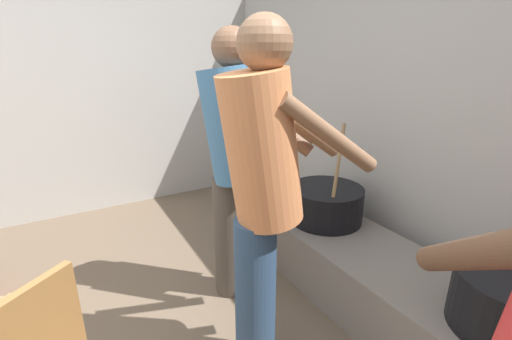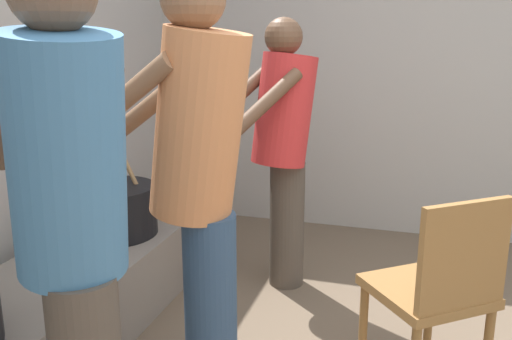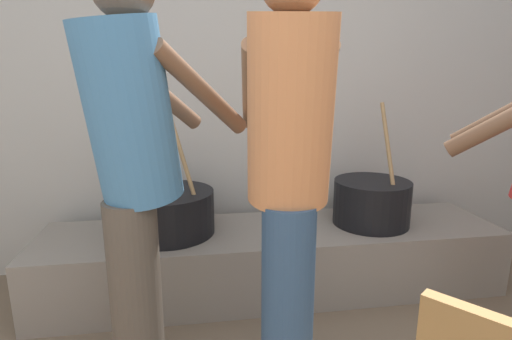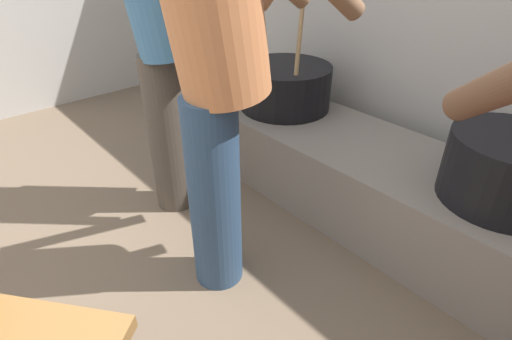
{
  "view_description": "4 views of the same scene",
  "coord_description": "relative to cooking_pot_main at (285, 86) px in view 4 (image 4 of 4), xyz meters",
  "views": [
    {
      "loc": [
        1.31,
        0.2,
        1.52
      ],
      "look_at": [
        -0.09,
        1.01,
        0.98
      ],
      "focal_mm": 24.44,
      "sensor_mm": 36.0,
      "label": 1
    },
    {
      "loc": [
        -1.65,
        0.2,
        1.45
      ],
      "look_at": [
        0.59,
        0.88,
        0.85
      ],
      "focal_mm": 38.2,
      "sensor_mm": 36.0,
      "label": 2
    },
    {
      "loc": [
        -0.24,
        -0.44,
        1.26
      ],
      "look_at": [
        0.02,
        1.28,
        0.85
      ],
      "focal_mm": 28.26,
      "sensor_mm": 36.0,
      "label": 3
    },
    {
      "loc": [
        1.13,
        0.2,
        1.29
      ],
      "look_at": [
        0.34,
        0.89,
        0.65
      ],
      "focal_mm": 28.1,
      "sensor_mm": 36.0,
      "label": 4
    }
  ],
  "objects": [
    {
      "name": "cooking_pot_secondary",
      "position": [
        1.2,
        -0.03,
        0.01
      ],
      "size": [
        0.45,
        0.45,
        0.72
      ],
      "color": "black",
      "rests_on": "hearth_ledge"
    },
    {
      "name": "cooking_pot_main",
      "position": [
        0.0,
        0.0,
        0.0
      ],
      "size": [
        0.51,
        0.51,
        0.7
      ],
      "color": "black",
      "rests_on": "hearth_ledge"
    },
    {
      "name": "cook_in_blue_shirt",
      "position": [
        -0.07,
        -0.7,
        0.45
      ],
      "size": [
        0.71,
        0.71,
        1.66
      ],
      "color": "#4C4238",
      "rests_on": "ground_plane"
    },
    {
      "name": "hearth_ledge",
      "position": [
        0.6,
        -0.03,
        -0.31
      ],
      "size": [
        2.66,
        0.6,
        0.38
      ],
      "primitive_type": "cube",
      "color": "slate",
      "rests_on": "ground_plane"
    },
    {
      "name": "cook_in_orange_shirt",
      "position": [
        0.49,
        -0.83,
        0.45
      ],
      "size": [
        0.41,
        0.72,
        1.67
      ],
      "color": "navy",
      "rests_on": "ground_plane"
    }
  ]
}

